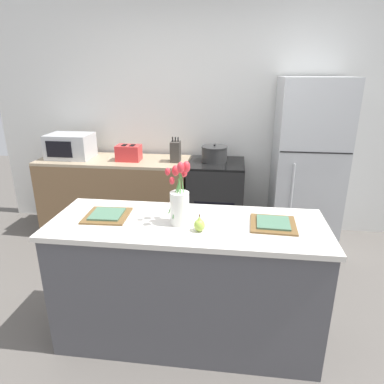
{
  "coord_description": "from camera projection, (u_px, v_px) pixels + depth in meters",
  "views": [
    {
      "loc": [
        0.28,
        -2.01,
        1.84
      ],
      "look_at": [
        0.0,
        0.25,
        1.02
      ],
      "focal_mm": 32.0,
      "sensor_mm": 36.0,
      "label": 1
    }
  ],
  "objects": [
    {
      "name": "ground_plane",
      "position": [
        188.0,
        334.0,
        2.53
      ],
      "size": [
        10.0,
        10.0,
        0.0
      ],
      "primitive_type": "plane",
      "color": "#59544F"
    },
    {
      "name": "back_wall",
      "position": [
        211.0,
        115.0,
        3.94
      ],
      "size": [
        5.2,
        0.08,
        2.7
      ],
      "color": "silver",
      "rests_on": "ground_plane"
    },
    {
      "name": "kitchen_island",
      "position": [
        187.0,
        281.0,
        2.37
      ],
      "size": [
        1.8,
        0.66,
        0.9
      ],
      "color": "#4C4C51",
      "rests_on": "ground_plane"
    },
    {
      "name": "back_counter",
      "position": [
        117.0,
        196.0,
        4.0
      ],
      "size": [
        1.68,
        0.6,
        0.89
      ],
      "color": "brown",
      "rests_on": "ground_plane"
    },
    {
      "name": "stove_range",
      "position": [
        216.0,
        201.0,
        3.86
      ],
      "size": [
        0.6,
        0.61,
        0.89
      ],
      "color": "black",
      "rests_on": "ground_plane"
    },
    {
      "name": "refrigerator",
      "position": [
        307.0,
        166.0,
        3.6
      ],
      "size": [
        0.68,
        0.67,
        1.78
      ],
      "color": "#B7BABC",
      "rests_on": "ground_plane"
    },
    {
      "name": "flower_vase",
      "position": [
        180.0,
        202.0,
        2.15
      ],
      "size": [
        0.16,
        0.15,
        0.42
      ],
      "color": "silver",
      "rests_on": "kitchen_island"
    },
    {
      "name": "pear_figurine",
      "position": [
        199.0,
        225.0,
        2.08
      ],
      "size": [
        0.07,
        0.07,
        0.11
      ],
      "color": "#9EBC47",
      "rests_on": "kitchen_island"
    },
    {
      "name": "plate_setting_left",
      "position": [
        107.0,
        215.0,
        2.31
      ],
      "size": [
        0.3,
        0.3,
        0.02
      ],
      "color": "brown",
      "rests_on": "kitchen_island"
    },
    {
      "name": "plate_setting_right",
      "position": [
        273.0,
        224.0,
        2.18
      ],
      "size": [
        0.3,
        0.3,
        0.02
      ],
      "color": "brown",
      "rests_on": "kitchen_island"
    },
    {
      "name": "toaster",
      "position": [
        129.0,
        153.0,
        3.75
      ],
      "size": [
        0.28,
        0.18,
        0.17
      ],
      "color": "red",
      "rests_on": "back_counter"
    },
    {
      "name": "cooking_pot",
      "position": [
        214.0,
        154.0,
        3.72
      ],
      "size": [
        0.28,
        0.28,
        0.19
      ],
      "color": "#2D2D2D",
      "rests_on": "stove_range"
    },
    {
      "name": "microwave",
      "position": [
        70.0,
        146.0,
        3.86
      ],
      "size": [
        0.48,
        0.37,
        0.27
      ],
      "color": "#B7BABC",
      "rests_on": "back_counter"
    },
    {
      "name": "knife_block",
      "position": [
        176.0,
        152.0,
        3.7
      ],
      "size": [
        0.1,
        0.14,
        0.27
      ],
      "color": "#3D3833",
      "rests_on": "back_counter"
    }
  ]
}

